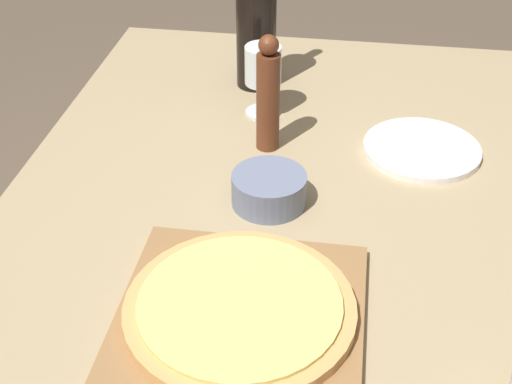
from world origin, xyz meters
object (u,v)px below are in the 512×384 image
pizza (240,308)px  pepper_mill (268,96)px  small_bowl (269,189)px  wine_glass (263,68)px  wine_bottle (256,20)px

pizza → pepper_mill: 0.49m
small_bowl → pizza: bearing=-90.2°
pepper_mill → wine_glass: bearing=102.3°
pizza → small_bowl: small_bowl is taller
pepper_mill → small_bowl: size_ratio=1.78×
wine_bottle → pepper_mill: bearing=-76.5°
wine_glass → small_bowl: 0.33m
wine_bottle → pepper_mill: size_ratio=1.64×
wine_glass → small_bowl: (0.06, -0.32, -0.08)m
wine_glass → wine_bottle: bearing=104.6°
wine_glass → pizza: bearing=-84.7°
pizza → small_bowl: 0.29m
pizza → small_bowl: size_ratio=2.51×
pepper_mill → small_bowl: pepper_mill is taller
pizza → wine_glass: bearing=95.3°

